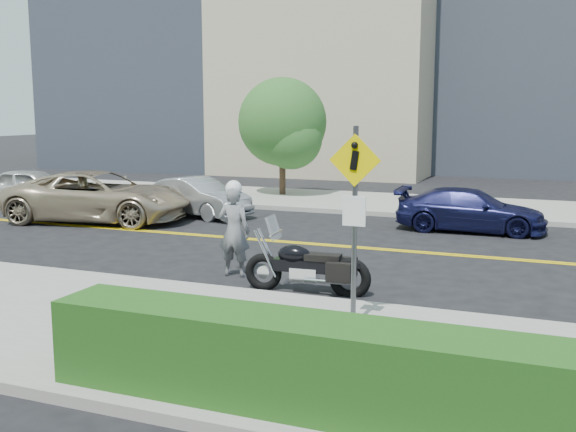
% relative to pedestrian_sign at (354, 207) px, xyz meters
% --- Properties ---
extents(ground_plane, '(120.00, 120.00, 0.00)m').
position_rel_pedestrian_sign_xyz_m(ground_plane, '(-4.20, 6.31, -1.96)').
color(ground_plane, black).
rests_on(ground_plane, ground).
extents(sidewalk_near, '(60.00, 5.00, 0.15)m').
position_rel_pedestrian_sign_xyz_m(sidewalk_near, '(-4.20, -1.19, -1.89)').
color(sidewalk_near, '#9E9B91').
rests_on(sidewalk_near, ground_plane).
extents(sidewalk_far, '(60.00, 5.00, 0.15)m').
position_rel_pedestrian_sign_xyz_m(sidewalk_far, '(-4.20, 13.81, -1.89)').
color(sidewalk_far, '#9E9B91').
rests_on(sidewalk_far, ground_plane).
extents(hedge, '(9.00, 0.90, 1.00)m').
position_rel_pedestrian_sign_xyz_m(hedge, '(1.80, -2.99, -1.31)').
color(hedge, '#235619').
rests_on(hedge, sidewalk_near).
extents(pedestrian_sign, '(0.78, 0.08, 3.00)m').
position_rel_pedestrian_sign_xyz_m(pedestrian_sign, '(0.00, 0.00, 0.00)').
color(pedestrian_sign, '#4C4C51').
rests_on(pedestrian_sign, sidewalk_near).
extents(motorcyclist, '(0.70, 0.48, 1.98)m').
position_rel_pedestrian_sign_xyz_m(motorcyclist, '(-3.28, 2.60, -0.98)').
color(motorcyclist, '#A0A0A4').
rests_on(motorcyclist, ground).
extents(motorcycle, '(2.38, 0.89, 1.42)m').
position_rel_pedestrian_sign_xyz_m(motorcycle, '(-1.46, 1.97, -1.25)').
color(motorcycle, black).
rests_on(motorcycle, ground).
extents(suv, '(5.92, 3.53, 1.54)m').
position_rel_pedestrian_sign_xyz_m(suv, '(-10.12, 7.19, -1.19)').
color(suv, tan).
rests_on(suv, ground).
extents(parked_car_white, '(4.06, 2.30, 1.30)m').
position_rel_pedestrian_sign_xyz_m(parked_car_white, '(-14.68, 9.39, -1.31)').
color(parked_car_white, silver).
rests_on(parked_car_white, ground).
extents(parked_car_silver, '(3.97, 2.34, 1.24)m').
position_rel_pedestrian_sign_xyz_m(parked_car_silver, '(-7.86, 9.23, -1.34)').
color(parked_car_silver, '#9B9FA2').
rests_on(parked_car_silver, ground).
extents(parked_car_blue, '(4.15, 1.76, 1.19)m').
position_rel_pedestrian_sign_xyz_m(parked_car_blue, '(0.59, 9.69, -1.36)').
color(parked_car_blue, '#161844').
rests_on(parked_car_blue, ground).
extents(tree_far_a, '(3.37, 3.37, 4.60)m').
position_rel_pedestrian_sign_xyz_m(tree_far_a, '(-7.03, 14.43, 0.95)').
color(tree_far_a, '#382619').
rests_on(tree_far_a, ground).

